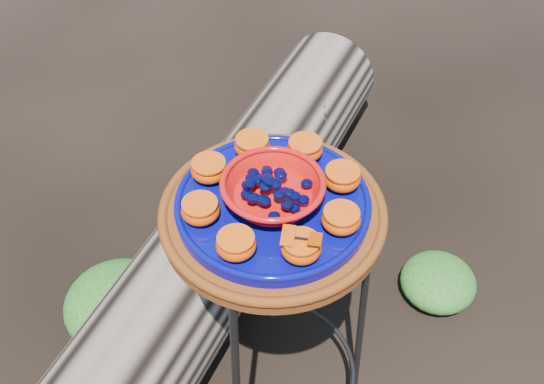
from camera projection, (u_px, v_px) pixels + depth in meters
plant_stand at (273, 325)px, 1.53m from camera, size 0.44×0.44×0.70m
terracotta_saucer at (273, 216)px, 1.26m from camera, size 0.41×0.41×0.03m
cobalt_plate at (273, 205)px, 1.24m from camera, size 0.36×0.36×0.02m
red_bowl at (273, 192)px, 1.22m from camera, size 0.18×0.18×0.05m
glass_gems at (273, 177)px, 1.19m from camera, size 0.14×0.14×0.02m
orange_half_0 at (301, 248)px, 1.13m from camera, size 0.07×0.07×0.04m
orange_half_1 at (341, 220)px, 1.18m from camera, size 0.07×0.07×0.04m
orange_half_2 at (342, 178)px, 1.25m from camera, size 0.07×0.07×0.04m
orange_half_3 at (305, 149)px, 1.30m from camera, size 0.07×0.07×0.04m
orange_half_4 at (252, 146)px, 1.31m from camera, size 0.07×0.07×0.04m
orange_half_5 at (209, 170)px, 1.26m from camera, size 0.07×0.07×0.04m
orange_half_6 at (200, 210)px, 1.19m from camera, size 0.07×0.07×0.04m
orange_half_7 at (236, 245)px, 1.14m from camera, size 0.07×0.07×0.04m
butterfly at (302, 238)px, 1.12m from camera, size 0.09×0.09×0.01m
driftwood_log at (222, 234)px, 1.96m from camera, size 1.75×1.15×0.32m
foliage_right at (438, 281)px, 1.97m from camera, size 0.22×0.22×0.11m
foliage_back at (118, 303)px, 1.90m from camera, size 0.31×0.31×0.15m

